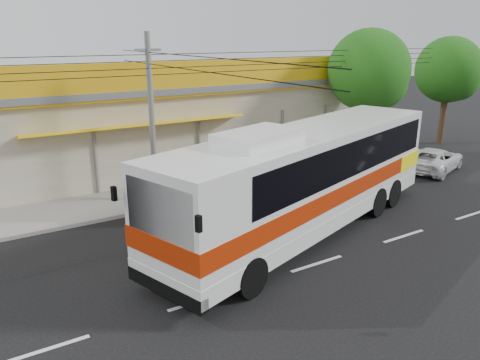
% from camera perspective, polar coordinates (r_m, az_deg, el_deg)
% --- Properties ---
extents(ground, '(120.00, 120.00, 0.00)m').
position_cam_1_polar(ground, '(16.75, 3.76, -6.79)').
color(ground, black).
rests_on(ground, ground).
extents(sidewalk, '(30.00, 3.20, 0.15)m').
position_cam_1_polar(sidewalk, '(21.56, -5.44, -1.04)').
color(sidewalk, gray).
rests_on(sidewalk, ground).
extents(lane_markings, '(50.00, 0.12, 0.01)m').
position_cam_1_polar(lane_markings, '(14.99, 9.34, -10.05)').
color(lane_markings, silver).
rests_on(lane_markings, ground).
extents(storefront_building, '(22.60, 9.20, 5.70)m').
position_cam_1_polar(storefront_building, '(25.98, -11.04, 6.94)').
color(storefront_building, '#A09981').
rests_on(storefront_building, ground).
extents(coach_bus, '(13.60, 6.82, 4.13)m').
position_cam_1_polar(coach_bus, '(16.65, 8.62, 0.99)').
color(coach_bus, silver).
rests_on(coach_bus, ground).
extents(white_car, '(4.73, 3.28, 1.20)m').
position_cam_1_polar(white_car, '(26.44, 22.61, 2.32)').
color(white_car, silver).
rests_on(white_car, ground).
extents(utility_pole, '(34.00, 14.00, 6.96)m').
position_cam_1_polar(utility_pole, '(19.11, -11.08, 13.73)').
color(utility_pole, '#62615F').
rests_on(utility_pole, ground).
extents(tree_near, '(4.34, 4.34, 7.20)m').
position_cam_1_polar(tree_near, '(26.41, 15.70, 12.43)').
color(tree_near, black).
rests_on(tree_near, ground).
extents(tree_far, '(4.09, 4.09, 6.78)m').
position_cam_1_polar(tree_far, '(32.87, 24.28, 11.90)').
color(tree_far, black).
rests_on(tree_far, ground).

